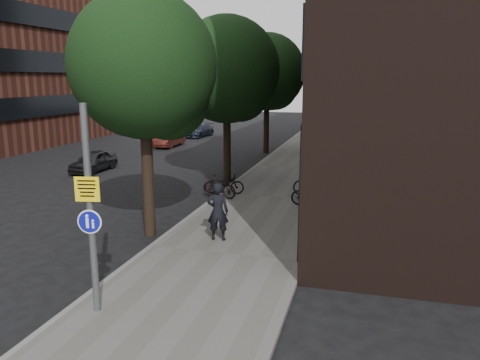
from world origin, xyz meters
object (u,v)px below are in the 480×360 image
(parked_car_near, at_px, (94,161))
(pedestrian, at_px, (218,211))
(signpost, at_px, (90,210))
(parked_bike_facade_near, at_px, (316,184))

(parked_car_near, bearing_deg, pedestrian, -42.17)
(pedestrian, height_order, parked_car_near, pedestrian)
(signpost, distance_m, parked_bike_facade_near, 11.65)
(pedestrian, distance_m, parked_bike_facade_near, 6.57)
(pedestrian, xyz_separation_m, parked_car_near, (-9.93, 8.95, -0.45))
(pedestrian, relative_size, parked_bike_facade_near, 0.92)
(signpost, relative_size, pedestrian, 2.44)
(pedestrian, bearing_deg, signpost, 67.87)
(signpost, height_order, pedestrian, signpost)
(pedestrian, height_order, parked_bike_facade_near, pedestrian)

